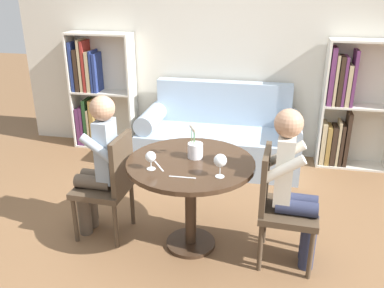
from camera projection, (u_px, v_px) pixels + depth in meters
name	position (u px, v px, depth m)	size (l,w,h in m)	color
ground_plane	(191.00, 244.00, 3.34)	(16.00, 16.00, 0.00)	brown
back_wall	(227.00, 42.00, 4.70)	(5.20, 0.05, 2.70)	beige
round_table	(191.00, 178.00, 3.11)	(0.97, 0.97, 0.75)	#382619
couch	(220.00, 138.00, 4.71)	(1.81, 0.80, 0.92)	#9EB2C6
bookshelf_left	(96.00, 92.00, 5.10)	(0.79, 0.28, 1.44)	silver
bookshelf_right	(347.00, 109.00, 4.55)	(0.79, 0.28, 1.44)	silver
chair_left	(110.00, 182.00, 3.31)	(0.44, 0.44, 0.90)	#473828
chair_right	(280.00, 202.00, 3.00)	(0.44, 0.44, 0.90)	#473828
person_left	(98.00, 164.00, 3.28)	(0.43, 0.35, 1.21)	brown
person_right	(294.00, 185.00, 2.92)	(0.43, 0.35, 1.22)	#282D47
wine_glass_left	(151.00, 157.00, 2.90)	(0.08, 0.08, 0.14)	white
wine_glass_right	(220.00, 161.00, 2.78)	(0.09, 0.09, 0.17)	white
flower_vase	(195.00, 149.00, 3.10)	(0.12, 0.12, 0.27)	silver
knife_left_setting	(159.00, 166.00, 2.98)	(0.12, 0.16, 0.00)	silver
fork_left_setting	(182.00, 177.00, 2.81)	(0.19, 0.02, 0.00)	silver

